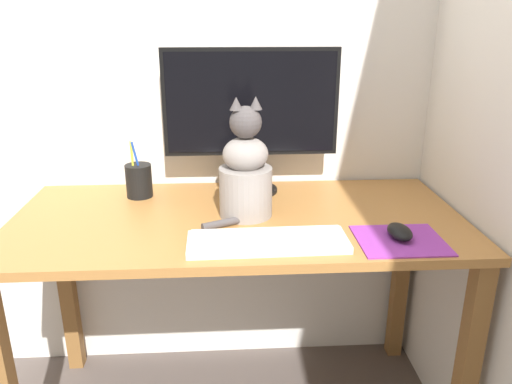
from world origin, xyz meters
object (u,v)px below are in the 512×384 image
at_px(computer_mouse_right, 400,232).
at_px(monitor, 251,111).
at_px(keyboard, 268,241).
at_px(cat, 245,173).
at_px(pen_cup, 139,180).

bearing_deg(computer_mouse_right, monitor, 132.90).
xyz_separation_m(keyboard, cat, (-0.05, 0.20, 0.12)).
bearing_deg(keyboard, computer_mouse_right, 2.11).
bearing_deg(monitor, cat, -97.45).
height_order(monitor, computer_mouse_right, monitor).
bearing_deg(cat, pen_cup, 146.60).
relative_size(computer_mouse_right, cat, 0.29).
bearing_deg(pen_cup, monitor, 4.15).
distance_m(monitor, computer_mouse_right, 0.59).
relative_size(keyboard, cat, 1.18).
relative_size(keyboard, pen_cup, 2.23).
xyz_separation_m(cat, pen_cup, (-0.33, 0.18, -0.07)).
distance_m(monitor, cat, 0.25).
height_order(keyboard, cat, cat).
bearing_deg(pen_cup, keyboard, -45.51).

